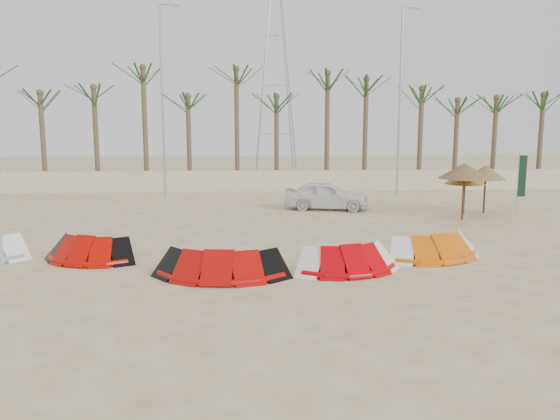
{
  "coord_description": "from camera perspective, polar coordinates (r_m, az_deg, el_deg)",
  "views": [
    {
      "loc": [
        -1.12,
        -12.58,
        4.26
      ],
      "look_at": [
        0.0,
        6.0,
        1.3
      ],
      "focal_mm": 35.0,
      "sensor_mm": 36.0,
      "label": 1
    }
  ],
  "objects": [
    {
      "name": "ground",
      "position": [
        13.33,
        1.58,
        -9.61
      ],
      "size": [
        120.0,
        120.0,
        0.0
      ],
      "primitive_type": "plane",
      "color": "beige",
      "rests_on": "ground"
    },
    {
      "name": "boundary_wall",
      "position": [
        34.78,
        -1.59,
        3.08
      ],
      "size": [
        60.0,
        0.3,
        1.3
      ],
      "primitive_type": "cube",
      "color": "beige",
      "rests_on": "ground"
    },
    {
      "name": "palm_line",
      "position": [
        36.19,
        -0.63,
        12.5
      ],
      "size": [
        52.0,
        4.0,
        7.7
      ],
      "color": "brown",
      "rests_on": "ground"
    },
    {
      "name": "lamp_b",
      "position": [
        32.97,
        -12.14,
        11.46
      ],
      "size": [
        1.25,
        0.14,
        11.0
      ],
      "color": "#A5A8AD",
      "rests_on": "ground"
    },
    {
      "name": "lamp_c",
      "position": [
        33.87,
        12.48,
        11.38
      ],
      "size": [
        1.25,
        0.14,
        11.0
      ],
      "color": "#A5A8AD",
      "rests_on": "ground"
    },
    {
      "name": "pylon",
      "position": [
        40.86,
        -0.46,
        3.05
      ],
      "size": [
        3.0,
        3.0,
        14.0
      ],
      "primitive_type": null,
      "color": "#A5A8AD",
      "rests_on": "ground"
    },
    {
      "name": "kite_red_left",
      "position": [
        18.22,
        -19.14,
        -3.65
      ],
      "size": [
        3.26,
        2.22,
        0.9
      ],
      "color": "#AF0700",
      "rests_on": "ground"
    },
    {
      "name": "kite_red_mid",
      "position": [
        15.63,
        -6.13,
        -5.23
      ],
      "size": [
        3.79,
        1.87,
        0.9
      ],
      "color": "#A60703",
      "rests_on": "ground"
    },
    {
      "name": "kite_red_right",
      "position": [
        16.16,
        6.98,
        -4.79
      ],
      "size": [
        3.33,
        2.12,
        0.9
      ],
      "color": "#B80005",
      "rests_on": "ground"
    },
    {
      "name": "kite_orange",
      "position": [
        18.24,
        15.68,
        -3.46
      ],
      "size": [
        3.59,
        2.4,
        0.9
      ],
      "color": "#D75A06",
      "rests_on": "ground"
    },
    {
      "name": "parasol_left",
      "position": [
        25.45,
        18.71,
        3.91
      ],
      "size": [
        2.27,
        2.27,
        2.55
      ],
      "color": "#4C331E",
      "rests_on": "ground"
    },
    {
      "name": "parasol_mid",
      "position": [
        27.04,
        18.78,
        3.31
      ],
      "size": [
        1.91,
        1.91,
        2.14
      ],
      "color": "#4C331E",
      "rests_on": "ground"
    },
    {
      "name": "parasol_right",
      "position": [
        27.78,
        20.7,
        3.72
      ],
      "size": [
        1.88,
        1.88,
        2.32
      ],
      "color": "#4C331E",
      "rests_on": "ground"
    },
    {
      "name": "flag_green",
      "position": [
        27.72,
        23.91,
        3.08
      ],
      "size": [
        0.45,
        0.08,
        2.97
      ],
      "color": "#A5A8AD",
      "rests_on": "ground"
    },
    {
      "name": "car",
      "position": [
        27.32,
        4.92,
        1.53
      ],
      "size": [
        4.43,
        2.57,
        1.42
      ],
      "primitive_type": "imported",
      "rotation": [
        0.0,
        0.0,
        1.34
      ],
      "color": "white",
      "rests_on": "ground"
    }
  ]
}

